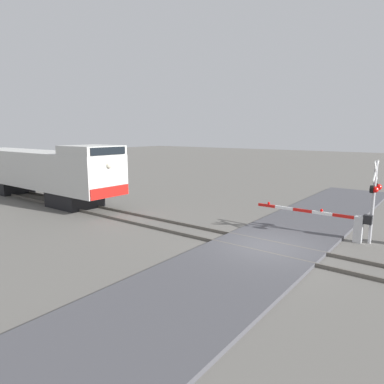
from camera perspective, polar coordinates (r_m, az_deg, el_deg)
name	(u,v)px	position (r m, az deg, el deg)	size (l,w,h in m)	color
ground_plane	(267,249)	(15.19, 12.43, -9.31)	(160.00, 160.00, 0.00)	#605E59
rail_track_left	(259,252)	(14.55, 11.22, -9.82)	(0.08, 80.00, 0.15)	#59544C
rail_track_right	(274,243)	(15.78, 13.55, -8.31)	(0.08, 80.00, 0.15)	#59544C
road_surface	(267,247)	(15.16, 12.44, -9.04)	(36.00, 4.58, 0.15)	#47474C
locomotive	(39,170)	(27.65, -24.21, 3.32)	(2.99, 16.68, 4.15)	black
crossing_signal	(374,193)	(16.99, 28.26, -0.18)	(1.18, 0.33, 3.76)	#ADADB2
crossing_gate	(343,222)	(17.34, 24.06, -4.68)	(0.36, 5.52, 1.33)	silver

